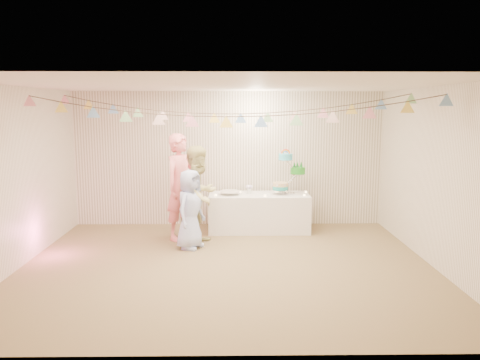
{
  "coord_description": "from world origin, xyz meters",
  "views": [
    {
      "loc": [
        0.1,
        -6.57,
        2.3
      ],
      "look_at": [
        0.2,
        0.8,
        1.15
      ],
      "focal_mm": 35.0,
      "sensor_mm": 36.0,
      "label": 1
    }
  ],
  "objects_px": {
    "person_adult_b": "(199,195)",
    "cake_stand": "(288,170)",
    "table": "(259,212)",
    "person_adult_a": "(181,187)",
    "person_child": "(190,209)"
  },
  "relations": [
    {
      "from": "cake_stand",
      "to": "person_adult_a",
      "type": "distance_m",
      "value": 2.03
    },
    {
      "from": "person_adult_a",
      "to": "person_adult_b",
      "type": "height_order",
      "value": "person_adult_a"
    },
    {
      "from": "person_adult_b",
      "to": "person_child",
      "type": "relative_size",
      "value": 1.28
    },
    {
      "from": "cake_stand",
      "to": "person_adult_b",
      "type": "distance_m",
      "value": 1.85
    },
    {
      "from": "table",
      "to": "person_adult_a",
      "type": "bearing_deg",
      "value": -159.25
    },
    {
      "from": "person_child",
      "to": "table",
      "type": "bearing_deg",
      "value": -21.7
    },
    {
      "from": "table",
      "to": "cake_stand",
      "type": "distance_m",
      "value": 0.97
    },
    {
      "from": "person_adult_b",
      "to": "person_child",
      "type": "height_order",
      "value": "person_adult_b"
    },
    {
      "from": "person_adult_a",
      "to": "cake_stand",
      "type": "bearing_deg",
      "value": -38.48
    },
    {
      "from": "person_adult_b",
      "to": "person_adult_a",
      "type": "bearing_deg",
      "value": 83.34
    },
    {
      "from": "table",
      "to": "person_child",
      "type": "relative_size",
      "value": 1.42
    },
    {
      "from": "person_adult_b",
      "to": "cake_stand",
      "type": "bearing_deg",
      "value": -26.51
    },
    {
      "from": "person_child",
      "to": "person_adult_b",
      "type": "bearing_deg",
      "value": -1.01
    },
    {
      "from": "person_adult_a",
      "to": "person_child",
      "type": "distance_m",
      "value": 0.65
    },
    {
      "from": "cake_stand",
      "to": "person_adult_a",
      "type": "height_order",
      "value": "person_adult_a"
    }
  ]
}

